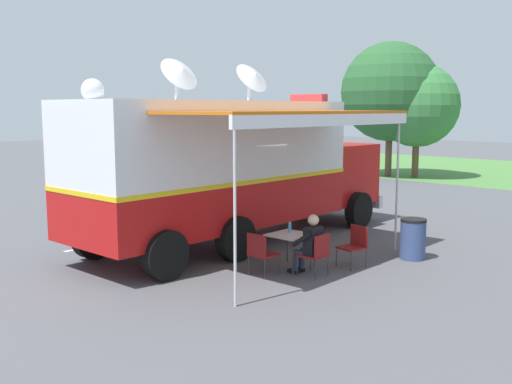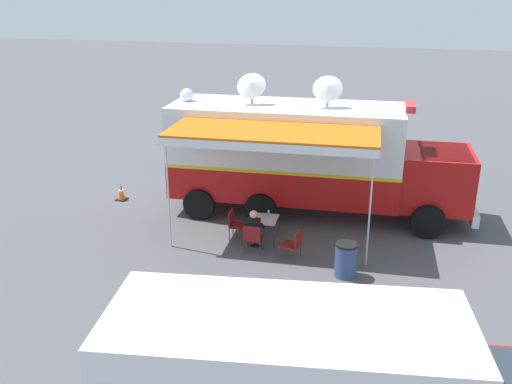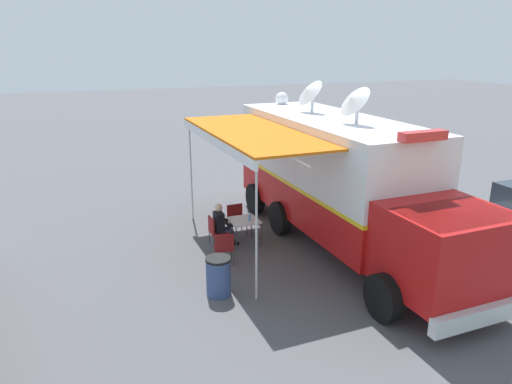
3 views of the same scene
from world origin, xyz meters
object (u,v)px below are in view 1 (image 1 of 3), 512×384
object	(u,v)px
folding_chair_beside_table	(261,251)
seated_responder	(309,243)
folding_table	(290,237)
car_behind_truck	(175,183)
water_bottle	(290,227)
trash_bin	(413,239)
folding_chair_spare_by_truck	(355,243)
folding_chair_at_table	(317,252)
command_truck	(236,165)

from	to	relation	value
folding_chair_beside_table	seated_responder	bearing A→B (deg)	48.39
folding_table	car_behind_truck	bearing A→B (deg)	158.66
water_bottle	folding_chair_beside_table	xyz separation A→B (m)	(0.08, -0.98, -0.32)
water_bottle	trash_bin	distance (m)	2.87
water_bottle	trash_bin	world-z (taller)	water_bottle
folding_chair_beside_table	folding_chair_spare_by_truck	world-z (taller)	same
folding_chair_at_table	folding_chair_spare_by_truck	size ratio (longest dim) A/B	1.00
command_truck	folding_table	bearing A→B (deg)	-19.46
folding_table	command_truck	bearing A→B (deg)	160.54
trash_bin	car_behind_truck	xyz separation A→B (m)	(-9.02, 0.46, 0.42)
folding_chair_beside_table	seated_responder	distance (m)	0.99
folding_chair_at_table	folding_chair_spare_by_truck	distance (m)	1.17
folding_table	folding_chair_spare_by_truck	world-z (taller)	folding_chair_spare_by_truck
water_bottle	seated_responder	xyz separation A→B (m)	(0.74, -0.25, -0.18)
seated_responder	trash_bin	size ratio (longest dim) A/B	1.37
folding_chair_spare_by_truck	command_truck	bearing A→B (deg)	-177.21
folding_chair_at_table	seated_responder	xyz separation A→B (m)	(-0.19, -0.01, 0.14)
folding_chair_spare_by_truck	seated_responder	distance (m)	1.21
command_truck	folding_table	distance (m)	2.96
folding_table	car_behind_truck	size ratio (longest dim) A/B	0.20
trash_bin	car_behind_truck	size ratio (longest dim) A/B	0.22
folding_chair_beside_table	folding_chair_spare_by_truck	xyz separation A→B (m)	(0.94, 1.91, 0.00)
folding_table	seated_responder	bearing A→B (deg)	-10.64
command_truck	folding_chair_beside_table	distance (m)	3.35
folding_chair_at_table	trash_bin	world-z (taller)	trash_bin
command_truck	trash_bin	xyz separation A→B (m)	(3.98, 1.60, -1.49)
command_truck	water_bottle	bearing A→B (deg)	-17.56
folding_chair_spare_by_truck	car_behind_truck	size ratio (longest dim) A/B	0.21
folding_table	folding_chair_at_table	xyz separation A→B (m)	(0.80, -0.11, -0.16)
water_bottle	car_behind_truck	distance (m)	7.95
folding_chair_spare_by_truck	trash_bin	distance (m)	1.54
folding_table	water_bottle	world-z (taller)	water_bottle
folding_table	water_bottle	size ratio (longest dim) A/B	3.69
seated_responder	folding_chair_beside_table	bearing A→B (deg)	-131.61
folding_chair_at_table	folding_chair_spare_by_truck	world-z (taller)	same
folding_table	folding_chair_at_table	bearing A→B (deg)	-7.73
water_bottle	seated_responder	world-z (taller)	seated_responder
folding_table	folding_chair_spare_by_truck	bearing A→B (deg)	49.53
folding_chair_spare_by_truck	seated_responder	xyz separation A→B (m)	(-0.29, -1.17, 0.14)
folding_table	folding_chair_spare_by_truck	distance (m)	1.40
command_truck	folding_chair_spare_by_truck	xyz separation A→B (m)	(3.42, 0.17, -1.43)
command_truck	folding_chair_spare_by_truck	size ratio (longest dim) A/B	11.00
folding_chair_spare_by_truck	folding_chair_at_table	bearing A→B (deg)	-94.98
trash_bin	car_behind_truck	bearing A→B (deg)	177.07
command_truck	trash_bin	bearing A→B (deg)	21.94
trash_bin	command_truck	bearing A→B (deg)	-158.06
command_truck	seated_responder	bearing A→B (deg)	-17.80
water_bottle	folding_table	bearing A→B (deg)	-46.73
folding_chair_at_table	trash_bin	bearing A→B (deg)	75.76
trash_bin	folding_chair_spare_by_truck	bearing A→B (deg)	-111.26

